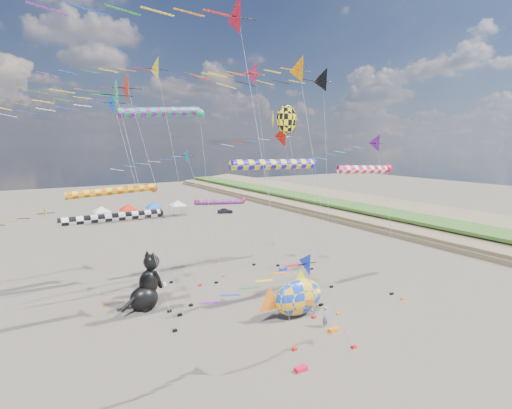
{
  "coord_description": "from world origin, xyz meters",
  "views": [
    {
      "loc": [
        -18.84,
        -18.58,
        15.28
      ],
      "look_at": [
        -0.63,
        12.0,
        9.69
      ],
      "focal_mm": 28.0,
      "sensor_mm": 36.0,
      "label": 1
    }
  ],
  "objects": [
    {
      "name": "delta_kite_5",
      "position": [
        -0.7,
        6.58,
        20.63
      ],
      "size": [
        13.06,
        2.34,
        22.1
      ],
      "color": "#FF9204",
      "rests_on": "ground"
    },
    {
      "name": "tent_row",
      "position": [
        1.5,
        60.0,
        3.15
      ],
      "size": [
        19.2,
        4.2,
        3.8
      ],
      "color": "silver",
      "rests_on": "ground"
    },
    {
      "name": "cat_inflatable",
      "position": [
        -9.53,
        16.76,
        2.67
      ],
      "size": [
        4.41,
        3.3,
        5.34
      ],
      "primitive_type": null,
      "rotation": [
        0.0,
        0.0,
        0.38
      ],
      "color": "black",
      "rests_on": "ground"
    },
    {
      "name": "windsock_1",
      "position": [
        -12.5,
        13.62,
        9.38
      ],
      "size": [
        9.34,
        0.7,
        9.78
      ],
      "color": "black",
      "rests_on": "ground"
    },
    {
      "name": "windsock_5",
      "position": [
        1.34,
        22.93,
        8.32
      ],
      "size": [
        7.84,
        0.66,
        8.71
      ],
      "color": "red",
      "rests_on": "ground"
    },
    {
      "name": "delta_kite_8",
      "position": [
        -3.84,
        1.58,
        7.31
      ],
      "size": [
        10.9,
        1.61,
        8.55
      ],
      "color": "blue",
      "rests_on": "ground"
    },
    {
      "name": "delta_kite_3",
      "position": [
        -12.62,
        14.86,
        18.05
      ],
      "size": [
        11.01,
        2.12,
        19.44
      ],
      "color": "blue",
      "rests_on": "ground"
    },
    {
      "name": "delta_kite_6",
      "position": [
        5.64,
        17.89,
        15.71
      ],
      "size": [
        12.59,
        2.59,
        17.25
      ],
      "color": "red",
      "rests_on": "ground"
    },
    {
      "name": "delta_kite_2",
      "position": [
        5.27,
        12.07,
        20.88
      ],
      "size": [
        12.92,
        2.54,
        22.45
      ],
      "color": "black",
      "rests_on": "ground"
    },
    {
      "name": "delta_kite_7",
      "position": [
        -8.12,
        19.62,
        21.66
      ],
      "size": [
        13.14,
        2.38,
        23.16
      ],
      "color": "yellow",
      "rests_on": "ground"
    },
    {
      "name": "person_adult",
      "position": [
        2.16,
        5.38,
        0.9
      ],
      "size": [
        0.79,
        0.72,
        1.8
      ],
      "primitive_type": "imported",
      "rotation": [
        0.0,
        0.0,
        0.56
      ],
      "color": "gray",
      "rests_on": "ground"
    },
    {
      "name": "delta_kite_0",
      "position": [
        -5.06,
        21.03,
        13.54
      ],
      "size": [
        11.27,
        1.75,
        14.83
      ],
      "color": "#0D97DD",
      "rests_on": "ground"
    },
    {
      "name": "child_blue",
      "position": [
        1.26,
        8.79,
        0.51
      ],
      "size": [
        0.52,
        0.64,
        1.01
      ],
      "primitive_type": "imported",
      "rotation": [
        0.0,
        0.0,
        1.03
      ],
      "color": "#214599",
      "rests_on": "ground"
    },
    {
      "name": "delta_kite_1",
      "position": [
        8.93,
        5.97,
        14.81
      ],
      "size": [
        9.03,
        1.76,
        16.09
      ],
      "color": "#671A8F",
      "rests_on": "ground"
    },
    {
      "name": "kite_bag_1",
      "position": [
        2.17,
        4.38,
        0.15
      ],
      "size": [
        0.9,
        0.44,
        0.3
      ],
      "primitive_type": "cube",
      "color": "orange",
      "rests_on": "ground"
    },
    {
      "name": "delta_kite_11",
      "position": [
        -17.29,
        19.45,
        8.7
      ],
      "size": [
        9.16,
        1.56,
        9.91
      ],
      "color": "yellow",
      "rests_on": "ground"
    },
    {
      "name": "ground",
      "position": [
        0.0,
        0.0,
        0.0
      ],
      "size": [
        260.0,
        260.0,
        0.0
      ],
      "primitive_type": "plane",
      "color": "brown",
      "rests_on": "ground"
    },
    {
      "name": "kite_bag_0",
      "position": [
        7.54,
        19.31,
        0.15
      ],
      "size": [
        0.9,
        0.44,
        0.3
      ],
      "primitive_type": "cube",
      "color": "#162BDD",
      "rests_on": "ground"
    },
    {
      "name": "windsock_3",
      "position": [
        8.41,
        7.42,
        12.74
      ],
      "size": [
        7.92,
        0.78,
        13.2
      ],
      "color": "#F0103D",
      "rests_on": "ground"
    },
    {
      "name": "delta_kite_9",
      "position": [
        -12.29,
        10.96,
        18.42
      ],
      "size": [
        10.16,
        2.5,
        19.91
      ],
      "color": "#1B9C56",
      "rests_on": "ground"
    },
    {
      "name": "kite_bag_2",
      "position": [
        -3.53,
        1.19,
        0.15
      ],
      "size": [
        0.9,
        0.44,
        0.3
      ],
      "primitive_type": "cube",
      "color": "#F21136",
      "rests_on": "ground"
    },
    {
      "name": "child_green",
      "position": [
        4.35,
        10.29,
        0.56
      ],
      "size": [
        0.68,
        0.64,
        1.12
      ],
      "primitive_type": "imported",
      "rotation": [
        0.0,
        0.0,
        -0.53
      ],
      "color": "#20823C",
      "rests_on": "ground"
    },
    {
      "name": "windsock_0",
      "position": [
        -6.34,
        19.47,
        18.05
      ],
      "size": [
        9.82,
        0.93,
        18.57
      ],
      "color": "#1A9354",
      "rests_on": "ground"
    },
    {
      "name": "windsock_2",
      "position": [
        -10.71,
        22.08,
        10.46
      ],
      "size": [
        10.04,
        0.79,
        10.9
      ],
      "color": "#E85A13",
      "rests_on": "ground"
    },
    {
      "name": "fish_inflatable",
      "position": [
        1.32,
        8.13,
        1.85
      ],
      "size": [
        6.52,
        2.37,
        4.33
      ],
      "color": "blue",
      "rests_on": "ground"
    },
    {
      "name": "delta_kite_10",
      "position": [
        4.53,
        21.12,
        22.57
      ],
      "size": [
        14.14,
        2.99,
        24.31
      ],
      "color": "#D22047",
      "rests_on": "ground"
    },
    {
      "name": "windsock_4",
      "position": [
        -0.29,
        8.94,
        13.42
      ],
      "size": [
        9.58,
        0.87,
        13.9
      ],
      "color": "#1E14CB",
      "rests_on": "ground"
    },
    {
      "name": "angelfish_kite",
      "position": [
        2.27,
        11.7,
        17.15
      ],
      "size": [
        3.74,
        3.02,
        18.61
      ],
      "color": "yellow",
      "rests_on": "ground"
    },
    {
      "name": "delta_kite_12",
      "position": [
        -10.51,
        15.15,
        19.38
      ],
      "size": [
        13.78,
        2.63,
        20.97
      ],
      "color": "red",
      "rests_on": "ground"
    },
    {
      "name": "delta_kite_4",
      "position": [
        -7.29,
        3.59,
        22.8
      ],
      "size": [
        15.12,
        2.91,
        24.5
      ],
      "color": "red",
      "rests_on": "ground"
    },
    {
      "name": "parked_car",
      "position": [
        18.93,
        58.0,
        0.57
      ],
      "size": [
        3.59,
        2.44,
        1.13
      ],
      "primitive_type": "imported",
      "rotation": [
        0.0,
        0.0,
        1.2
      ],
      "color": "#26262D",
      "rests_on": "ground"
    }
  ]
}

